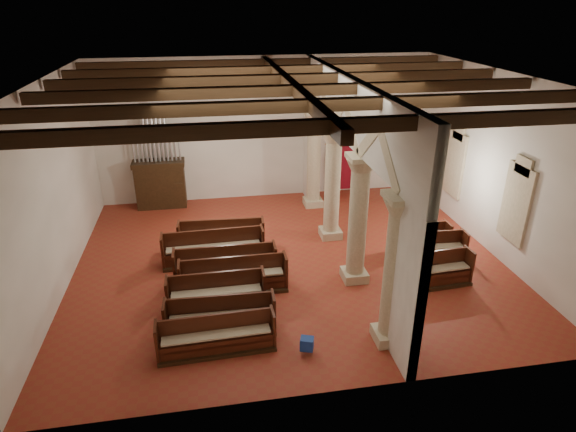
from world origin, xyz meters
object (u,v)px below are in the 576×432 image
at_px(lectern, 179,196).
at_px(processional_banner, 362,189).
at_px(pipe_organ, 160,176).
at_px(nave_pew_0, 217,340).
at_px(aisle_pew_0, 442,273).

bearing_deg(lectern, processional_banner, -0.95).
xyz_separation_m(pipe_organ, nave_pew_0, (1.93, -9.68, -1.04)).
xyz_separation_m(pipe_organ, lectern, (0.70, -0.18, -0.90)).
bearing_deg(pipe_organ, nave_pew_0, -78.74).
bearing_deg(processional_banner, lectern, -175.91).
relative_size(lectern, nave_pew_0, 0.39).
bearing_deg(lectern, pipe_organ, 173.46).
xyz_separation_m(lectern, processional_banner, (7.60, -1.19, 0.29)).
bearing_deg(nave_pew_0, pipe_organ, 99.21).
relative_size(pipe_organ, aisle_pew_0, 2.40).
xyz_separation_m(pipe_organ, processional_banner, (8.30, -1.37, -0.60)).
relative_size(pipe_organ, nave_pew_0, 1.50).
bearing_deg(nave_pew_0, lectern, 95.33).
height_order(processional_banner, aisle_pew_0, processional_banner).
height_order(lectern, processional_banner, processional_banner).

